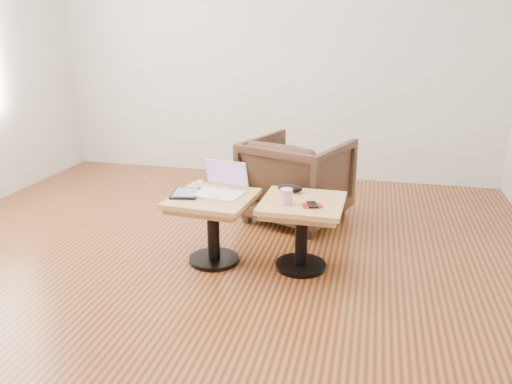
% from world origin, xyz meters
% --- Properties ---
extents(room_shell, '(4.52, 4.52, 2.71)m').
position_xyz_m(room_shell, '(0.00, 0.00, 1.35)').
color(room_shell, '#45200C').
rests_on(room_shell, ground).
extents(side_table_left, '(0.55, 0.55, 0.46)m').
position_xyz_m(side_table_left, '(0.04, 0.12, 0.35)').
color(side_table_left, black).
rests_on(side_table_left, ground).
extents(side_table_right, '(0.52, 0.52, 0.46)m').
position_xyz_m(side_table_right, '(0.61, 0.17, 0.35)').
color(side_table_right, black).
rests_on(side_table_right, ground).
extents(laptop, '(0.33, 0.30, 0.21)m').
position_xyz_m(laptop, '(0.08, 0.18, 0.50)').
color(laptop, white).
rests_on(laptop, side_table_left).
extents(tablet, '(0.21, 0.24, 0.02)m').
position_xyz_m(tablet, '(-0.14, 0.11, 0.47)').
color(tablet, black).
rests_on(tablet, side_table_left).
extents(charging_adapter, '(0.05, 0.05, 0.03)m').
position_xyz_m(charging_adapter, '(-0.12, 0.33, 0.47)').
color(charging_adapter, white).
rests_on(charging_adapter, side_table_left).
extents(glasses_case, '(0.18, 0.09, 0.05)m').
position_xyz_m(glasses_case, '(0.51, 0.32, 0.49)').
color(glasses_case, black).
rests_on(glasses_case, side_table_right).
extents(striped_cup, '(0.08, 0.08, 0.10)m').
position_xyz_m(striped_cup, '(0.53, 0.07, 0.51)').
color(striped_cup, '#C74065').
rests_on(striped_cup, side_table_right).
extents(earbuds_tangle, '(0.08, 0.05, 0.01)m').
position_xyz_m(earbuds_tangle, '(0.65, 0.23, 0.47)').
color(earbuds_tangle, white).
rests_on(earbuds_tangle, side_table_right).
extents(phone_on_sleeve, '(0.14, 0.12, 0.01)m').
position_xyz_m(phone_on_sleeve, '(0.69, 0.08, 0.47)').
color(phone_on_sleeve, maroon).
rests_on(phone_on_sleeve, side_table_right).
extents(armchair, '(0.93, 0.94, 0.67)m').
position_xyz_m(armchair, '(0.45, 1.01, 0.34)').
color(armchair, '#2F1E16').
rests_on(armchair, ground).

